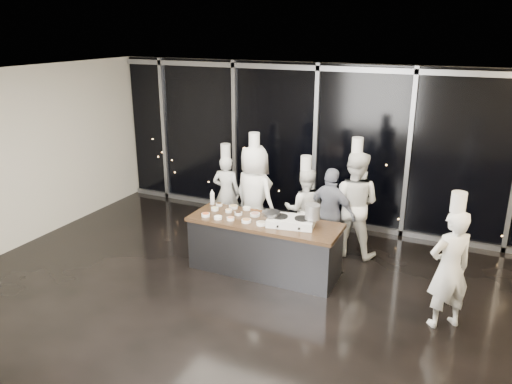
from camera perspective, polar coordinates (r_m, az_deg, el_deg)
ground at (r=7.64m, az=-1.86°, el=-11.87°), size 9.00×9.00×0.00m
room_shell at (r=6.72m, az=-0.71°, el=4.55°), size 9.02×7.02×3.21m
window_wall at (r=10.04m, az=6.86°, el=5.32°), size 8.90×0.11×3.20m
demo_counter at (r=8.16m, az=0.95°, el=-6.22°), size 2.46×0.86×0.90m
stove at (r=7.81m, az=4.03°, el=-3.36°), size 0.78×0.56×0.14m
frying_pan at (r=7.84m, az=1.67°, el=-2.42°), size 0.52×0.33×0.05m
stock_pot at (r=7.69m, az=6.49°, el=-2.26°), size 0.27×0.27×0.23m
prep_bowls at (r=8.20m, az=-2.37°, el=-2.51°), size 1.16×0.71×0.05m
squeeze_bottle at (r=8.70m, az=-5.02°, el=-0.59°), size 0.08×0.08×0.27m
chef_far_left at (r=9.77m, az=-3.40°, el=0.05°), size 0.60×0.45×1.73m
chef_left at (r=8.99m, az=-0.19°, el=-0.43°), size 1.07×0.89×2.10m
chef_center at (r=8.92m, az=5.58°, el=-1.92°), size 0.88×0.79×1.73m
guest at (r=8.67m, az=8.53°, el=-2.42°), size 1.00×0.60×1.60m
chef_right at (r=8.77m, az=11.10°, el=-1.30°), size 0.93×0.74×2.11m
chef_side at (r=7.06m, az=21.25°, el=-8.08°), size 0.73×0.69×1.90m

